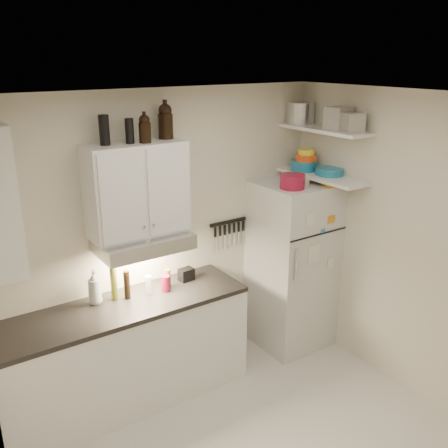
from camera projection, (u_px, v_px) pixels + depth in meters
ceiling at (276, 99)px, 2.86m from camera, size 3.20×3.00×0.02m
back_wall at (163, 237)px, 4.46m from camera, size 3.20×0.02×2.60m
left_wall at (12, 391)px, 2.43m from camera, size 0.02×3.00×2.60m
right_wall at (420, 252)px, 4.14m from camera, size 0.02×3.00×2.60m
base_cabinet at (126, 356)px, 4.21m from camera, size 2.10×0.60×0.88m
countertop at (122, 307)px, 4.06m from camera, size 2.10×0.62×0.04m
upper_cabinet at (137, 190)px, 4.00m from camera, size 0.80×0.33×0.75m
range_hood at (143, 243)px, 4.09m from camera, size 0.76×0.46×0.12m
fridge at (292, 265)px, 5.00m from camera, size 0.70×0.68×1.70m
shelf_hi at (325, 130)px, 4.56m from camera, size 0.30×0.95×0.03m
shelf_lo at (322, 176)px, 4.71m from camera, size 0.30×0.95×0.03m
knife_strip at (229, 222)px, 4.81m from camera, size 0.42×0.02×0.03m
dutch_oven at (292, 181)px, 4.50m from camera, size 0.29×0.29×0.13m
book_stack at (331, 181)px, 4.63m from camera, size 0.25×0.27×0.07m
spice_jar at (307, 180)px, 4.64m from camera, size 0.06×0.06×0.09m
stock_pot at (300, 113)px, 4.84m from camera, size 0.31×0.31×0.20m
tin_a at (338, 118)px, 4.42m from camera, size 0.21×0.20×0.20m
tin_b at (352, 122)px, 4.29m from camera, size 0.20×0.20×0.17m
bowl_teal at (304, 165)px, 4.87m from camera, size 0.25×0.25×0.10m
bowl_orange at (306, 158)px, 4.81m from camera, size 0.20×0.20×0.06m
bowl_yellow at (306, 152)px, 4.79m from camera, size 0.16×0.16×0.05m
plates at (329, 172)px, 4.68m from camera, size 0.32×0.32×0.07m
growler_a at (145, 128)px, 3.85m from camera, size 0.12×0.12×0.22m
growler_b at (165, 121)px, 4.02m from camera, size 0.16×0.16×0.29m
thermos_a at (129, 131)px, 3.82m from camera, size 0.08×0.08×0.19m
thermos_b at (104, 130)px, 3.74m from camera, size 0.10×0.10×0.23m
soap_bottle at (94, 285)px, 4.03m from camera, size 0.14×0.14×0.32m
pepper_mill at (168, 278)px, 4.34m from camera, size 0.05×0.05×0.17m
oil_bottle at (114, 284)px, 4.10m from camera, size 0.07×0.07×0.29m
vinegar_bottle at (127, 285)px, 4.13m from camera, size 0.07×0.07×0.25m
clear_bottle at (149, 285)px, 4.23m from camera, size 0.07×0.07×0.16m
red_jar at (166, 284)px, 4.27m from camera, size 0.07×0.07×0.14m
caddy at (186, 274)px, 4.48m from camera, size 0.14×0.10×0.11m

